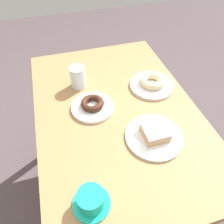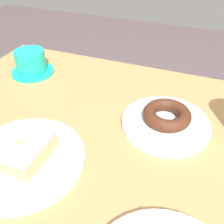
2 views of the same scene
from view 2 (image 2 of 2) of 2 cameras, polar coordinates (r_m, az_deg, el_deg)
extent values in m
cube|color=#9D7144|center=(0.53, 5.28, -10.65)|extent=(1.08, 0.72, 0.04)
cylinder|color=#A7683C|center=(1.14, -15.84, -7.10)|extent=(0.05, 0.05, 0.71)
cylinder|color=white|center=(0.52, -19.05, -9.96)|extent=(0.23, 0.23, 0.01)
cube|color=white|center=(0.52, -19.21, -9.40)|extent=(0.16, 0.16, 0.00)
cube|color=tan|center=(0.51, -19.61, -8.08)|extent=(0.10, 0.10, 0.03)
cube|color=pink|center=(0.49, -20.05, -6.57)|extent=(0.09, 0.09, 0.01)
cylinder|color=tan|center=(0.49, -20.08, -6.48)|extent=(0.02, 0.02, 0.00)
cylinder|color=white|center=(0.58, 11.82, -2.53)|extent=(0.19, 0.19, 0.01)
cube|color=white|center=(0.58, 11.93, -1.86)|extent=(0.13, 0.13, 0.00)
torus|color=#3D1E12|center=(0.57, 12.13, -0.62)|extent=(0.10, 0.10, 0.03)
cylinder|color=#14AD92|center=(0.81, -17.21, 8.61)|extent=(0.12, 0.12, 0.01)
cylinder|color=#14A58F|center=(0.79, -17.67, 10.78)|extent=(0.09, 0.09, 0.06)
cylinder|color=black|center=(0.78, -18.05, 12.52)|extent=(0.08, 0.08, 0.00)
camera|label=1|loc=(0.98, -49.55, 49.43)|focal=34.96mm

